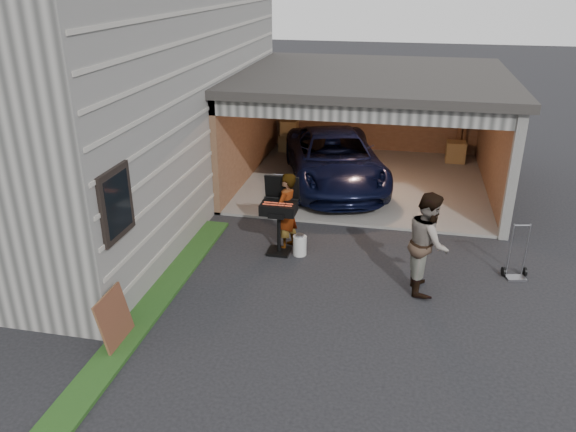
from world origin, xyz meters
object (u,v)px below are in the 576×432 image
at_px(hand_truck, 516,267).
at_px(woman, 287,211).
at_px(propane_tank, 300,246).
at_px(bbq_grill, 279,210).
at_px(man, 428,243).
at_px(minivan, 335,161).
at_px(plywood_panel, 115,319).

bearing_deg(hand_truck, woman, 164.06).
bearing_deg(woman, propane_tank, 69.86).
bearing_deg(bbq_grill, man, -17.23).
relative_size(bbq_grill, propane_tank, 3.82).
bearing_deg(hand_truck, man, -166.83).
xyz_separation_m(minivan, woman, (-0.47, -3.78, 0.12)).
relative_size(minivan, hand_truck, 4.64).
bearing_deg(propane_tank, bbq_grill, 174.37).
bearing_deg(plywood_panel, woman, 63.56).
bearing_deg(minivan, bbq_grill, -113.80).
bearing_deg(woman, man, 87.21).
distance_m(woman, hand_truck, 4.44).
height_order(minivan, hand_truck, minivan).
distance_m(minivan, plywood_panel, 7.84).
bearing_deg(woman, minivan, -167.86).
distance_m(propane_tank, plywood_panel, 4.07).
bearing_deg(woman, bbq_grill, -4.91).
xyz_separation_m(man, propane_tank, (-2.40, 0.83, -0.71)).
distance_m(bbq_grill, plywood_panel, 3.92).
distance_m(bbq_grill, hand_truck, 4.54).
bearing_deg(propane_tank, hand_truck, -0.89).
height_order(woman, hand_truck, woman).
xyz_separation_m(woman, bbq_grill, (-0.10, -0.22, 0.11)).
xyz_separation_m(plywood_panel, hand_truck, (6.23, 3.37, -0.22)).
bearing_deg(plywood_panel, propane_tank, 57.79).
distance_m(man, hand_truck, 1.97).
bearing_deg(man, plywood_panel, 113.72).
bearing_deg(bbq_grill, minivan, 81.93).
height_order(bbq_grill, propane_tank, bbq_grill).
distance_m(minivan, bbq_grill, 4.05).
distance_m(propane_tank, hand_truck, 4.06).
relative_size(woman, hand_truck, 1.52).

